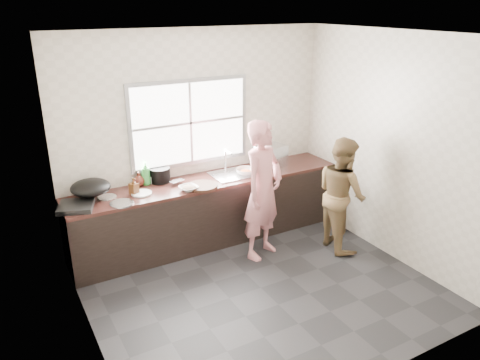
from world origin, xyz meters
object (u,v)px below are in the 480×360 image
woman (263,195)px  burner (76,206)px  bottle_brown_tall (134,187)px  pot_lid_right (107,197)px  black_pot (160,175)px  pot_lid_left (122,203)px  plate_food (142,193)px  cutting_board (203,186)px  person_side (341,194)px  glass_jar (153,180)px  bowl_mince (189,188)px  bowl_held (262,172)px  bottle_brown_short (139,179)px  bottle_green (146,173)px  bowl_crabs (246,172)px  dish_rack (271,156)px  wok (91,187)px

woman → burner: bearing=140.4°
bottle_brown_tall → pot_lid_right: size_ratio=0.83×
black_pot → pot_lid_left: (-0.62, -0.44, -0.09)m
woman → plate_food: bearing=130.8°
cutting_board → bottle_brown_tall: bottle_brown_tall is taller
person_side → glass_jar: (-2.05, 1.18, 0.18)m
bowl_mince → bowl_held: bowl_held is taller
bottle_brown_short → bottle_green: bearing=0.0°
black_pot → bottle_green: bearing=180.0°
bowl_held → bottle_brown_tall: bottle_brown_tall is taller
black_pot → plate_food: black_pot is taller
bowl_held → glass_jar: 1.41m
person_side → black_pot: bearing=68.2°
bottle_brown_tall → burner: size_ratio=0.50×
plate_food → bottle_brown_short: 0.29m
bowl_held → pot_lid_left: (-1.88, -0.05, -0.02)m
bottle_brown_tall → bottle_brown_short: 0.27m
bowl_held → bowl_crabs: bearing=154.7°
black_pot → dish_rack: bearing=-7.2°
bottle_brown_tall → burner: (-0.68, -0.09, -0.06)m
plate_food → cutting_board: bearing=-12.9°
burner → wok: size_ratio=0.81×
cutting_board → bowl_mince: size_ratio=1.68×
cutting_board → plate_food: size_ratio=1.52×
bowl_crabs → bottle_green: size_ratio=0.69×
bottle_green → dish_rack: bottle_green is taller
bottle_brown_tall → black_pot: bearing=29.5°
bowl_mince → pot_lid_left: 0.81m
bowl_mince → glass_jar: (-0.30, 0.44, 0.02)m
dish_rack → cutting_board: bearing=-179.4°
burner → wok: wok is taller
glass_jar → pot_lid_right: bearing=-163.8°
bottle_green → wok: (-0.70, -0.14, -0.00)m
woman → bowl_crabs: bearing=56.1°
burner → plate_food: bearing=3.4°
bowl_mince → bottle_brown_short: bottle_brown_short is taller
bowl_held → wok: bearing=173.4°
bottle_brown_tall → glass_jar: size_ratio=1.98×
bowl_mince → plate_food: (-0.53, 0.16, -0.02)m
bottle_brown_short → dish_rack: dish_rack is taller
woman → black_pot: size_ratio=6.31×
bowl_crabs → bottle_green: bottle_green is taller
glass_jar → wok: wok is taller
bottle_green → bottle_brown_short: bearing=180.0°
bowl_mince → bottle_brown_tall: 0.64m
dish_rack → pot_lid_left: (-2.15, -0.25, -0.14)m
pot_lid_right → black_pot: bearing=14.4°
bowl_crabs → bowl_held: (0.19, -0.09, -0.00)m
glass_jar → woman: bearing=-39.0°
woman → black_pot: (-0.97, 0.87, 0.15)m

